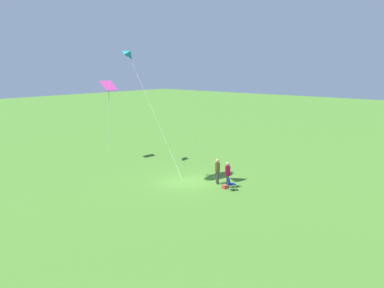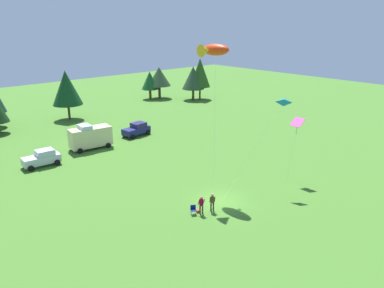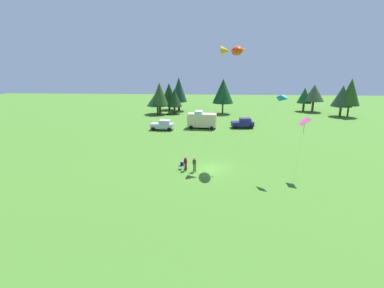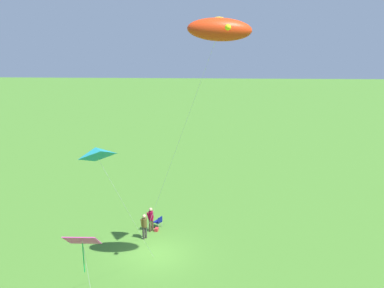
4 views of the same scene
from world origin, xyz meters
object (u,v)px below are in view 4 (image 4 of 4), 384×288
object	(u,v)px
folding_chair	(159,221)
kite_large_fish	(220,29)
person_spectator	(151,217)
kite_delta_teal	(96,152)
person_kite_flyer	(144,224)
backpack_on_grass	(156,229)
kite_diamond_rainbow	(83,243)

from	to	relation	value
folding_chair	kite_large_fish	world-z (taller)	kite_large_fish
person_spectator	kite_delta_teal	bearing A→B (deg)	128.61
kite_large_fish	kite_delta_teal	world-z (taller)	kite_large_fish
person_kite_flyer	kite_large_fish	xyz separation A→B (m)	(4.47, 4.66, 12.70)
person_kite_flyer	kite_delta_teal	size ratio (longest dim) A/B	0.19
backpack_on_grass	kite_delta_teal	bearing A→B (deg)	-6.77
person_kite_flyer	person_spectator	xyz separation A→B (m)	(-1.07, 0.30, 0.00)
person_kite_flyer	kite_delta_teal	distance (m)	12.03
folding_chair	kite_large_fish	size ratio (longest dim) A/B	0.06
backpack_on_grass	kite_large_fish	world-z (taller)	kite_large_fish
kite_large_fish	kite_delta_teal	bearing A→B (deg)	-48.23
person_kite_flyer	person_spectator	size ratio (longest dim) A/B	1.00
backpack_on_grass	kite_diamond_rainbow	xyz separation A→B (m)	(13.05, -1.19, 6.07)
backpack_on_grass	kite_delta_teal	world-z (taller)	kite_delta_teal
kite_large_fish	kite_diamond_rainbow	bearing A→B (deg)	-34.74
person_spectator	folding_chair	bearing A→B (deg)	-87.27
kite_diamond_rainbow	person_spectator	bearing A→B (deg)	176.35
person_kite_flyer	backpack_on_grass	distance (m)	1.57
person_kite_flyer	kite_diamond_rainbow	size ratio (longest dim) A/B	0.26
folding_chair	backpack_on_grass	bearing A→B (deg)	111.16
person_kite_flyer	kite_delta_teal	xyz separation A→B (m)	(9.12, -0.55, 7.83)
folding_chair	kite_diamond_rainbow	bearing A→B (deg)	117.07
folding_chair	person_spectator	world-z (taller)	person_spectator
folding_chair	person_spectator	distance (m)	0.89
kite_delta_teal	kite_large_fish	bearing A→B (deg)	131.77
person_spectator	backpack_on_grass	distance (m)	0.98
kite_large_fish	kite_diamond_rainbow	size ratio (longest dim) A/B	2.15
person_kite_flyer	kite_delta_teal	world-z (taller)	kite_delta_teal
person_spectator	backpack_on_grass	xyz separation A→B (m)	(-0.02, 0.36, -0.91)
folding_chair	person_kite_flyer	bearing A→B (deg)	97.19
folding_chair	kite_diamond_rainbow	distance (m)	14.77
person_kite_flyer	kite_diamond_rainbow	distance (m)	13.03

